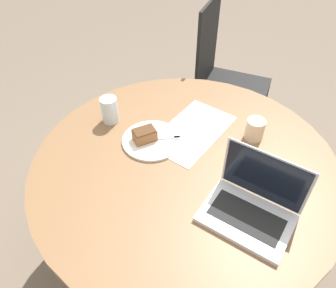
{
  "coord_description": "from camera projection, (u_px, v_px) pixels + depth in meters",
  "views": [
    {
      "loc": [
        0.87,
        0.3,
        1.66
      ],
      "look_at": [
        -0.03,
        -0.09,
        0.74
      ],
      "focal_mm": 35.0,
      "sensor_mm": 36.0,
      "label": 1
    }
  ],
  "objects": [
    {
      "name": "dining_table",
      "position": [
        184.0,
        181.0,
        1.41
      ],
      "size": [
        1.25,
        1.25,
        0.7
      ],
      "color": "brown",
      "rests_on": "ground_plane"
    },
    {
      "name": "cake_slice",
      "position": [
        145.0,
        135.0,
        1.39
      ],
      "size": [
        0.11,
        0.11,
        0.05
      ],
      "rotation": [
        0.0,
        0.0,
        5.57
      ],
      "color": "brown",
      "rests_on": "plate"
    },
    {
      "name": "coffee_glass",
      "position": [
        255.0,
        129.0,
        1.4
      ],
      "size": [
        0.08,
        0.08,
        0.09
      ],
      "color": "#C6AD89",
      "rests_on": "dining_table"
    },
    {
      "name": "chair",
      "position": [
        223.0,
        81.0,
        2.11
      ],
      "size": [
        0.43,
        0.43,
        1.0
      ],
      "rotation": [
        0.0,
        0.0,
        6.3
      ],
      "color": "black",
      "rests_on": "ground_plane"
    },
    {
      "name": "paper_document",
      "position": [
        192.0,
        131.0,
        1.46
      ],
      "size": [
        0.45,
        0.32,
        0.0
      ],
      "rotation": [
        0.0,
        0.0,
        -0.23
      ],
      "color": "white",
      "rests_on": "dining_table"
    },
    {
      "name": "water_glass",
      "position": [
        110.0,
        110.0,
        1.48
      ],
      "size": [
        0.08,
        0.08,
        0.12
      ],
      "color": "silver",
      "rests_on": "dining_table"
    },
    {
      "name": "plate",
      "position": [
        152.0,
        140.0,
        1.41
      ],
      "size": [
        0.26,
        0.26,
        0.01
      ],
      "color": "silver",
      "rests_on": "dining_table"
    },
    {
      "name": "laptop",
      "position": [
        251.0,
        207.0,
        1.12
      ],
      "size": [
        0.27,
        0.33,
        0.23
      ],
      "rotation": [
        0.0,
        0.0,
        4.54
      ],
      "color": "silver",
      "rests_on": "dining_table"
    },
    {
      "name": "fork",
      "position": [
        165.0,
        138.0,
        1.41
      ],
      "size": [
        0.1,
        0.16,
        0.0
      ],
      "rotation": [
        0.0,
        0.0,
        8.38
      ],
      "color": "silver",
      "rests_on": "plate"
    },
    {
      "name": "ground_plane",
      "position": [
        181.0,
        249.0,
        1.81
      ],
      "size": [
        12.0,
        12.0,
        0.0
      ],
      "primitive_type": "plane",
      "color": "#6B5B4C"
    }
  ]
}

